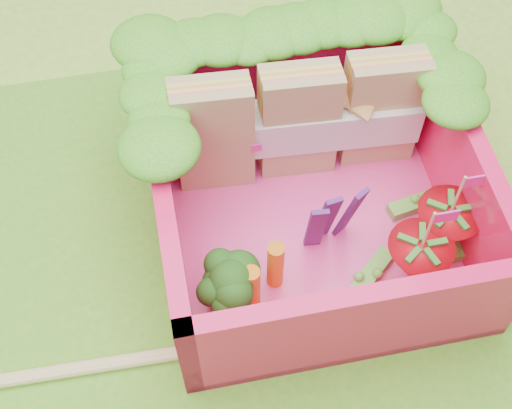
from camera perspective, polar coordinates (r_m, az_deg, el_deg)
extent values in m
plane|color=#89C437|center=(3.08, -3.93, -6.33)|extent=(14.00, 14.00, 0.00)
cube|color=#5AAF27|center=(3.07, -3.95, -6.20)|extent=(2.60, 2.60, 0.03)
cube|color=#FF4197|center=(3.17, 4.43, -1.50)|extent=(1.30, 1.30, 0.05)
cube|color=#FF1556|center=(3.33, 2.19, 9.68)|extent=(1.30, 0.07, 0.55)
cube|color=#FF1556|center=(2.68, 7.91, -9.69)|extent=(1.30, 0.07, 0.55)
cube|color=#FF1556|center=(2.90, -7.10, -0.90)|extent=(0.07, 1.30, 0.55)
cube|color=#FF1556|center=(3.13, 15.72, 2.81)|extent=(0.07, 1.30, 0.55)
ellipsoid|color=#24991B|center=(3.02, -6.98, 12.08)|extent=(0.30, 0.30, 0.11)
ellipsoid|color=#24991B|center=(3.02, -4.85, 12.41)|extent=(0.30, 0.30, 0.11)
ellipsoid|color=#24991B|center=(3.03, -2.73, 12.72)|extent=(0.30, 0.30, 0.11)
ellipsoid|color=#24991B|center=(3.04, -0.61, 13.02)|extent=(0.30, 0.30, 0.11)
ellipsoid|color=#24991B|center=(3.06, 1.49, 13.30)|extent=(0.30, 0.30, 0.11)
ellipsoid|color=#24991B|center=(3.08, 3.57, 13.55)|extent=(0.30, 0.30, 0.11)
ellipsoid|color=#24991B|center=(3.10, 5.63, 13.79)|extent=(0.30, 0.30, 0.11)
ellipsoid|color=#24991B|center=(3.13, 7.66, 14.00)|extent=(0.30, 0.30, 0.11)
ellipsoid|color=#24991B|center=(3.16, 9.65, 14.19)|extent=(0.30, 0.30, 0.11)
ellipsoid|color=#24991B|center=(3.20, 11.60, 14.37)|extent=(0.30, 0.30, 0.11)
ellipsoid|color=#24991B|center=(2.69, -7.37, 4.77)|extent=(0.27, 0.27, 0.10)
ellipsoid|color=#24991B|center=(2.78, -7.73, 6.99)|extent=(0.27, 0.27, 0.10)
ellipsoid|color=#24991B|center=(2.88, -8.06, 9.08)|extent=(0.27, 0.27, 0.10)
ellipsoid|color=#24991B|center=(2.97, -8.38, 11.03)|extent=(0.27, 0.27, 0.10)
ellipsoid|color=#24991B|center=(3.07, -8.69, 12.86)|extent=(0.27, 0.27, 0.10)
ellipsoid|color=#24991B|center=(2.92, 15.92, 8.10)|extent=(0.27, 0.27, 0.10)
ellipsoid|color=#24991B|center=(3.01, 15.02, 10.09)|extent=(0.27, 0.27, 0.10)
ellipsoid|color=#24991B|center=(3.09, 14.15, 11.97)|extent=(0.27, 0.27, 0.10)
ellipsoid|color=#24991B|center=(3.18, 13.33, 13.75)|extent=(0.27, 0.27, 0.10)
ellipsoid|color=#24991B|center=(3.28, 12.53, 15.43)|extent=(0.27, 0.27, 0.10)
cube|color=tan|center=(3.04, -3.44, 5.65)|extent=(0.34, 0.17, 0.59)
cube|color=tan|center=(3.09, 3.39, 6.68)|extent=(0.34, 0.17, 0.59)
cube|color=tan|center=(3.18, 9.95, 7.59)|extent=(0.34, 0.17, 0.59)
cube|color=white|center=(3.11, 3.36, 6.33)|extent=(1.07, 0.24, 0.20)
cylinder|color=#6CA04D|center=(2.88, -2.51, -7.67)|extent=(0.12, 0.12, 0.13)
ellipsoid|color=#164913|center=(2.77, -2.60, -6.59)|extent=(0.33, 0.33, 0.12)
cylinder|color=orange|center=(2.83, -0.35, -6.68)|extent=(0.07, 0.07, 0.26)
cylinder|color=orange|center=(2.87, 1.56, -4.87)|extent=(0.07, 0.07, 0.27)
cube|color=#481C62|center=(2.90, 4.81, -1.91)|extent=(0.07, 0.03, 0.38)
cube|color=#481C62|center=(2.93, 5.69, -1.07)|extent=(0.07, 0.03, 0.38)
cube|color=#481C62|center=(2.96, 7.53, -0.63)|extent=(0.07, 0.05, 0.38)
cone|color=red|center=(2.95, 12.64, -4.56)|extent=(0.27, 0.27, 0.27)
cylinder|color=#E4B480|center=(2.74, 13.61, -2.02)|extent=(0.01, 0.01, 0.24)
cube|color=#F929A5|center=(2.69, 14.94, -0.95)|extent=(0.10, 0.01, 0.06)
cone|color=red|center=(3.06, 14.77, -1.91)|extent=(0.27, 0.27, 0.27)
cylinder|color=#E4B480|center=(2.85, 15.85, 0.74)|extent=(0.01, 0.01, 0.24)
cube|color=#F929A5|center=(2.81, 17.16, 1.81)|extent=(0.10, 0.01, 0.06)
cube|color=#62AA35|center=(3.24, 13.15, 0.22)|extent=(0.33, 0.13, 0.05)
cube|color=#62AA35|center=(3.12, 14.74, -3.96)|extent=(0.32, 0.08, 0.05)
cube|color=#62AA35|center=(3.00, 8.88, -5.89)|extent=(0.29, 0.26, 0.05)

